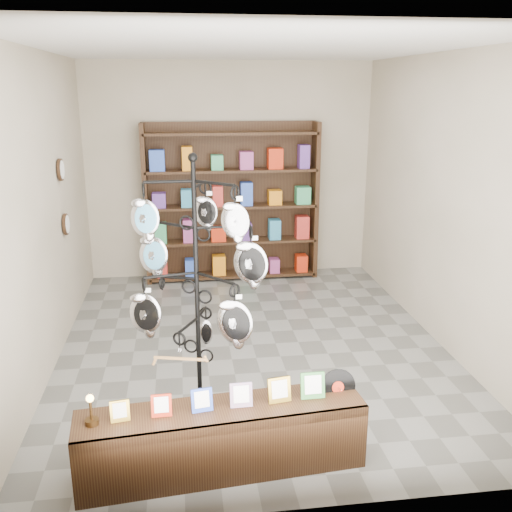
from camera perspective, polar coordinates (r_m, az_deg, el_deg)
The scene contains 6 objects.
ground at distance 6.18m, azimuth -0.35°, elevation -8.86°, with size 5.00×5.00×0.00m, color slate.
room_envelope at distance 5.64m, azimuth -0.39°, elevation 8.38°, with size 5.00×5.00×5.00m.
display_tree at distance 4.44m, azimuth -5.99°, elevation -1.73°, with size 1.18×1.16×2.19m.
front_shelf at distance 4.26m, azimuth -3.37°, elevation -17.78°, with size 2.06×0.60×0.72m.
back_shelving at distance 8.03m, azimuth -2.44°, elevation 4.89°, with size 2.42×0.36×2.20m.
wall_clocks at distance 6.56m, azimuth -18.71°, elevation 5.58°, with size 0.03×0.24×0.84m.
Camera 1 is at (-0.70, -5.54, 2.66)m, focal length 40.00 mm.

